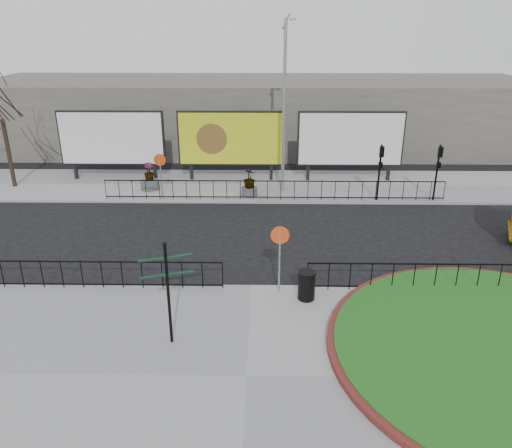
{
  "coord_description": "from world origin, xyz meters",
  "views": [
    {
      "loc": [
        0.42,
        -15.9,
        9.01
      ],
      "look_at": [
        0.14,
        2.42,
        1.52
      ],
      "focal_mm": 35.0,
      "sensor_mm": 36.0,
      "label": 1
    }
  ],
  "objects_px": {
    "billboard_mid": "(231,139)",
    "fingerpost_sign": "(168,284)",
    "lamp_post": "(284,106)",
    "litter_bin": "(307,285)",
    "planter_b": "(249,184)",
    "planter_a": "(150,180)"
  },
  "relations": [
    {
      "from": "planter_b",
      "to": "planter_a",
      "type": "bearing_deg",
      "value": 169.95
    },
    {
      "from": "billboard_mid",
      "to": "planter_a",
      "type": "xyz_separation_m",
      "value": [
        -4.5,
        -1.97,
        -1.93
      ]
    },
    {
      "from": "billboard_mid",
      "to": "lamp_post",
      "type": "relative_size",
      "value": 0.67
    },
    {
      "from": "lamp_post",
      "to": "planter_b",
      "type": "xyz_separation_m",
      "value": [
        -1.85,
        -1.0,
        -4.07
      ]
    },
    {
      "from": "fingerpost_sign",
      "to": "planter_b",
      "type": "distance_m",
      "value": 13.67
    },
    {
      "from": "lamp_post",
      "to": "planter_b",
      "type": "height_order",
      "value": "lamp_post"
    },
    {
      "from": "billboard_mid",
      "to": "fingerpost_sign",
      "type": "distance_m",
      "value": 16.47
    },
    {
      "from": "litter_bin",
      "to": "planter_a",
      "type": "relative_size",
      "value": 0.67
    },
    {
      "from": "billboard_mid",
      "to": "fingerpost_sign",
      "type": "xyz_separation_m",
      "value": [
        -0.78,
        -16.44,
        -0.51
      ]
    },
    {
      "from": "fingerpost_sign",
      "to": "planter_a",
      "type": "distance_m",
      "value": 15.01
    },
    {
      "from": "fingerpost_sign",
      "to": "planter_a",
      "type": "bearing_deg",
      "value": 90.16
    },
    {
      "from": "billboard_mid",
      "to": "fingerpost_sign",
      "type": "height_order",
      "value": "billboard_mid"
    },
    {
      "from": "fingerpost_sign",
      "to": "planter_b",
      "type": "xyz_separation_m",
      "value": [
        1.95,
        13.47,
        -1.32
      ]
    },
    {
      "from": "lamp_post",
      "to": "litter_bin",
      "type": "height_order",
      "value": "lamp_post"
    },
    {
      "from": "litter_bin",
      "to": "planter_a",
      "type": "bearing_deg",
      "value": 123.6
    },
    {
      "from": "lamp_post",
      "to": "planter_a",
      "type": "bearing_deg",
      "value": -180.0
    },
    {
      "from": "fingerpost_sign",
      "to": "planter_b",
      "type": "relative_size",
      "value": 2.12
    },
    {
      "from": "litter_bin",
      "to": "planter_b",
      "type": "distance_m",
      "value": 11.15
    },
    {
      "from": "lamp_post",
      "to": "fingerpost_sign",
      "type": "xyz_separation_m",
      "value": [
        -3.79,
        -14.47,
        -2.74
      ]
    },
    {
      "from": "litter_bin",
      "to": "planter_b",
      "type": "height_order",
      "value": "planter_b"
    },
    {
      "from": "lamp_post",
      "to": "litter_bin",
      "type": "xyz_separation_m",
      "value": [
        0.41,
        -11.92,
        -4.18
      ]
    },
    {
      "from": "litter_bin",
      "to": "billboard_mid",
      "type": "bearing_deg",
      "value": 103.83
    }
  ]
}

